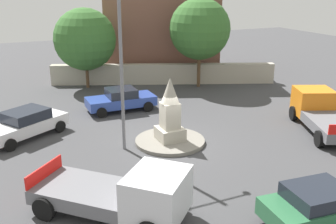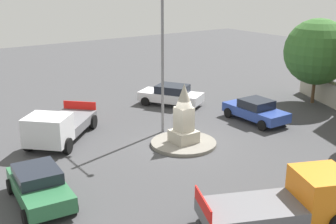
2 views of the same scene
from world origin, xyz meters
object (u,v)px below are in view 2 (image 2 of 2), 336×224
Objects in this scene: truck_white_near_island at (58,127)px; truck_orange_approaching at (292,201)px; streetlamp at (162,47)px; car_white_waiting at (171,95)px; monument at (184,117)px; car_blue_parked_right at (256,110)px; car_green_passing at (39,185)px; tree_mid_cluster at (317,52)px.

truck_orange_approaching is at bearing -162.68° from truck_white_near_island.
car_white_waiting is at bearing -40.40° from streetlamp.
monument reaches higher than truck_orange_approaching.
car_blue_parked_right is 11.96m from truck_orange_approaching.
car_green_passing is at bearing 45.71° from truck_orange_approaching.
car_green_passing is at bearing 123.78° from car_white_waiting.
car_blue_parked_right is at bearing -107.09° from truck_white_near_island.
monument reaches higher than truck_white_near_island.
truck_white_near_island is at bearing 17.32° from truck_orange_approaching.
car_blue_parked_right is (2.30, -14.72, -0.02)m from car_green_passing.
car_green_passing is (-1.68, 8.57, -0.87)m from monument.
monument is at bearing 95.75° from car_blue_parked_right.
car_blue_parked_right is (0.62, -6.15, -0.89)m from monument.
car_blue_parked_right is 0.73× the size of truck_orange_approaching.
tree_mid_cluster is (9.81, -14.17, 2.79)m from truck_orange_approaching.
car_blue_parked_right is at bearing -159.34° from car_white_waiting.
car_green_passing is (-4.06, 8.81, -4.27)m from streetlamp.
car_blue_parked_right is at bearing -84.25° from monument.
tree_mid_cluster is at bearing -82.19° from car_green_passing.
streetlamp is 7.26m from truck_white_near_island.
monument is at bearing 174.11° from streetlamp.
truck_white_near_island is (1.82, 5.73, -4.08)m from streetlamp.
streetlamp is at bearing -5.89° from monument.
car_green_passing is 21.65m from tree_mid_cluster.
truck_orange_approaching is (-6.90, -7.07, 0.20)m from car_green_passing.
tree_mid_cluster is (1.23, -12.67, 2.12)m from monument.
car_white_waiting is at bearing -56.22° from car_green_passing.
car_white_waiting is at bearing -19.46° from truck_orange_approaching.
truck_orange_approaching is at bearing 124.69° from tree_mid_cluster.
streetlamp reaches higher than truck_orange_approaching.
car_blue_parked_right is 7.21m from tree_mid_cluster.
truck_orange_approaching is (-15.22, 5.38, 0.18)m from car_white_waiting.
truck_white_near_island is at bearing 52.57° from monument.
car_blue_parked_right is 12.17m from truck_white_near_island.
car_white_waiting reaches higher than car_blue_parked_right.
streetlamp is 1.38× the size of tree_mid_cluster.
streetlamp is 7.04m from car_white_waiting.
monument is 0.60× the size of truck_white_near_island.
truck_white_near_island is 18.61m from tree_mid_cluster.
truck_white_near_island is at bearing -27.71° from car_green_passing.
monument is 0.76× the size of car_green_passing.
streetlamp is 12.54m from tree_mid_cluster.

